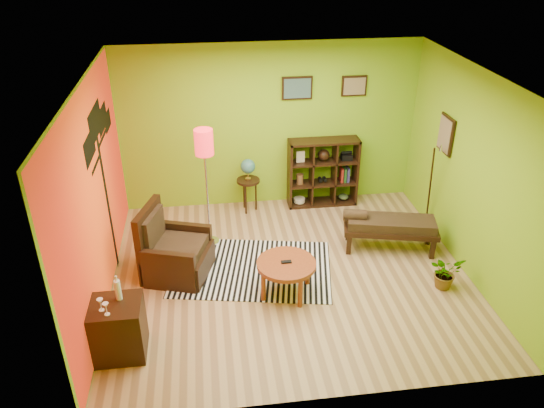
{
  "coord_description": "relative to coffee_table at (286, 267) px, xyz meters",
  "views": [
    {
      "loc": [
        -1.07,
        -6.09,
        4.48
      ],
      "look_at": [
        -0.23,
        0.19,
        1.05
      ],
      "focal_mm": 35.0,
      "sensor_mm": 36.0,
      "label": 1
    }
  ],
  "objects": [
    {
      "name": "zebra_rug",
      "position": [
        -0.4,
        0.6,
        -0.41
      ],
      "size": [
        2.5,
        1.91,
        0.01
      ],
      "primitive_type": "cube",
      "rotation": [
        0.0,
        0.0,
        -0.19
      ],
      "color": "white",
      "rests_on": "ground"
    },
    {
      "name": "floor_lamp",
      "position": [
        -0.98,
        1.39,
        1.1
      ],
      "size": [
        0.28,
        0.28,
        1.87
      ],
      "color": "silver",
      "rests_on": "ground"
    },
    {
      "name": "room_shell",
      "position": [
        0.03,
        0.42,
        1.38
      ],
      "size": [
        5.04,
        4.54,
        2.82
      ],
      "color": "#7DB518",
      "rests_on": "ground"
    },
    {
      "name": "potted_plant",
      "position": [
        2.17,
        -0.16,
        -0.23
      ],
      "size": [
        0.56,
        0.59,
        0.37
      ],
      "primitive_type": "imported",
      "rotation": [
        0.0,
        0.0,
        0.35
      ],
      "color": "#26661E",
      "rests_on": "ground"
    },
    {
      "name": "ground",
      "position": [
        0.12,
        0.4,
        -0.42
      ],
      "size": [
        5.0,
        5.0,
        0.0
      ],
      "primitive_type": "plane",
      "color": "tan",
      "rests_on": "ground"
    },
    {
      "name": "cube_shelf",
      "position": [
        1.04,
        2.43,
        0.18
      ],
      "size": [
        1.2,
        0.35,
        1.2
      ],
      "color": "black",
      "rests_on": "ground"
    },
    {
      "name": "bench",
      "position": [
        1.69,
        0.86,
        -0.0
      ],
      "size": [
        1.47,
        0.81,
        0.65
      ],
      "color": "black",
      "rests_on": "ground"
    },
    {
      "name": "armchair",
      "position": [
        -1.51,
        0.65,
        -0.1
      ],
      "size": [
        1.06,
        1.05,
        1.03
      ],
      "color": "black",
      "rests_on": "ground"
    },
    {
      "name": "coffee_table",
      "position": [
        0.0,
        0.0,
        0.0
      ],
      "size": [
        0.79,
        0.79,
        0.5
      ],
      "color": "brown",
      "rests_on": "ground"
    },
    {
      "name": "globe_table",
      "position": [
        -0.28,
        2.35,
        0.31
      ],
      "size": [
        0.39,
        0.39,
        0.96
      ],
      "color": "black",
      "rests_on": "ground"
    },
    {
      "name": "side_cabinet",
      "position": [
        -2.08,
        -0.86,
        -0.07
      ],
      "size": [
        0.59,
        0.53,
        1.01
      ],
      "color": "black",
      "rests_on": "ground"
    }
  ]
}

